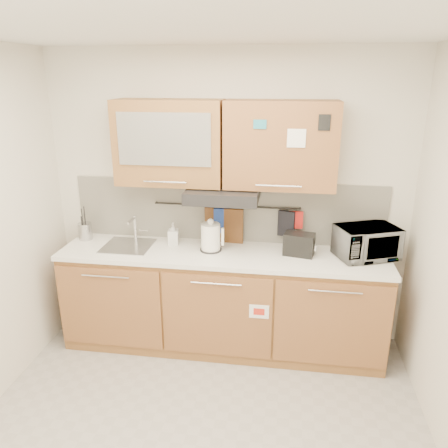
% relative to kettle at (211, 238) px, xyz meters
% --- Properties ---
extents(floor, '(3.20, 3.20, 0.00)m').
position_rel_kettle_xyz_m(floor, '(0.10, -1.22, -1.04)').
color(floor, '#9E9993').
rests_on(floor, ground).
extents(ceiling, '(3.20, 3.20, 0.00)m').
position_rel_kettle_xyz_m(ceiling, '(0.10, -1.22, 1.56)').
color(ceiling, white).
rests_on(ceiling, wall_back).
extents(wall_back, '(3.20, 0.00, 3.20)m').
position_rel_kettle_xyz_m(wall_back, '(0.10, 0.28, 0.26)').
color(wall_back, silver).
rests_on(wall_back, ground).
extents(base_cabinet, '(2.80, 0.64, 0.88)m').
position_rel_kettle_xyz_m(base_cabinet, '(0.10, -0.03, -0.63)').
color(base_cabinet, olive).
rests_on(base_cabinet, floor).
extents(countertop, '(2.82, 0.62, 0.04)m').
position_rel_kettle_xyz_m(countertop, '(0.10, -0.03, -0.14)').
color(countertop, white).
rests_on(countertop, base_cabinet).
extents(backsplash, '(2.80, 0.02, 0.56)m').
position_rel_kettle_xyz_m(backsplash, '(0.10, 0.27, 0.16)').
color(backsplash, silver).
rests_on(backsplash, countertop).
extents(upper_cabinets, '(1.82, 0.37, 0.70)m').
position_rel_kettle_xyz_m(upper_cabinets, '(0.10, 0.10, 0.79)').
color(upper_cabinets, olive).
rests_on(upper_cabinets, wall_back).
extents(range_hood, '(0.60, 0.46, 0.10)m').
position_rel_kettle_xyz_m(range_hood, '(0.10, 0.03, 0.38)').
color(range_hood, black).
rests_on(range_hood, upper_cabinets).
extents(sink, '(0.42, 0.40, 0.26)m').
position_rel_kettle_xyz_m(sink, '(-0.75, -0.01, -0.11)').
color(sink, silver).
rests_on(sink, countertop).
extents(utensil_rail, '(1.30, 0.02, 0.02)m').
position_rel_kettle_xyz_m(utensil_rail, '(0.10, 0.23, 0.22)').
color(utensil_rail, black).
rests_on(utensil_rail, backsplash).
extents(utensil_crock, '(0.17, 0.17, 0.31)m').
position_rel_kettle_xyz_m(utensil_crock, '(-1.20, 0.10, -0.04)').
color(utensil_crock, '#ABABB0').
rests_on(utensil_crock, countertop).
extents(kettle, '(0.21, 0.19, 0.29)m').
position_rel_kettle_xyz_m(kettle, '(0.00, 0.00, 0.00)').
color(kettle, white).
rests_on(kettle, countertop).
extents(toaster, '(0.27, 0.20, 0.19)m').
position_rel_kettle_xyz_m(toaster, '(0.75, 0.01, -0.02)').
color(toaster, black).
rests_on(toaster, countertop).
extents(microwave, '(0.57, 0.49, 0.27)m').
position_rel_kettle_xyz_m(microwave, '(1.30, 0.04, 0.02)').
color(microwave, '#999999').
rests_on(microwave, countertop).
extents(soap_bottle, '(0.10, 0.10, 0.20)m').
position_rel_kettle_xyz_m(soap_bottle, '(-0.36, 0.09, -0.02)').
color(soap_bottle, '#999999').
rests_on(soap_bottle, countertop).
extents(cutting_board, '(0.35, 0.05, 0.43)m').
position_rel_kettle_xyz_m(cutting_board, '(0.08, 0.22, -0.01)').
color(cutting_board, brown).
rests_on(cutting_board, utensil_rail).
extents(oven_mitt, '(0.14, 0.06, 0.23)m').
position_rel_kettle_xyz_m(oven_mitt, '(0.06, 0.22, 0.09)').
color(oven_mitt, '#223F9C').
rests_on(oven_mitt, utensil_rail).
extents(dark_pouch, '(0.15, 0.09, 0.23)m').
position_rel_kettle_xyz_m(dark_pouch, '(0.64, 0.22, 0.09)').
color(dark_pouch, black).
rests_on(dark_pouch, utensil_rail).
extents(pot_holder, '(0.13, 0.02, 0.15)m').
position_rel_kettle_xyz_m(pot_holder, '(0.72, 0.22, 0.13)').
color(pot_holder, red).
rests_on(pot_holder, utensil_rail).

